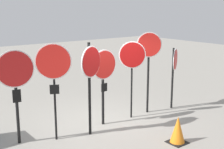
{
  "coord_description": "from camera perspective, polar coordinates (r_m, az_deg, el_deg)",
  "views": [
    {
      "loc": [
        -5.18,
        -7.1,
        3.46
      ],
      "look_at": [
        0.23,
        0.0,
        1.49
      ],
      "focal_mm": 50.0,
      "sensor_mm": 36.0,
      "label": 1
    }
  ],
  "objects": [
    {
      "name": "ground_plane",
      "position": [
        9.44,
        -1.13,
        -9.04
      ],
      "size": [
        40.0,
        40.0,
        0.0
      ],
      "primitive_type": "plane",
      "color": "gray"
    },
    {
      "name": "stop_sign_4",
      "position": [
        9.47,
        3.71,
        2.64
      ],
      "size": [
        0.71,
        0.46,
        2.42
      ],
      "rotation": [
        0.0,
        0.0,
        -0.56
      ],
      "color": "black",
      "rests_on": "ground"
    },
    {
      "name": "stop_sign_3",
      "position": [
        8.95,
        -1.49,
        0.42
      ],
      "size": [
        0.86,
        0.16,
        2.25
      ],
      "rotation": [
        0.0,
        0.0,
        0.07
      ],
      "color": "black",
      "rests_on": "ground"
    },
    {
      "name": "traffic_cone_0",
      "position": [
        8.28,
        11.93,
        -9.89
      ],
      "size": [
        0.46,
        0.46,
        0.71
      ],
      "color": "black",
      "rests_on": "ground"
    },
    {
      "name": "stop_sign_2",
      "position": [
        8.21,
        -3.92,
        0.73
      ],
      "size": [
        0.79,
        0.33,
        2.53
      ],
      "rotation": [
        0.0,
        0.0,
        0.37
      ],
      "color": "black",
      "rests_on": "ground"
    },
    {
      "name": "stop_sign_0",
      "position": [
        7.99,
        -17.24,
        -0.6
      ],
      "size": [
        0.93,
        0.2,
        2.43
      ],
      "rotation": [
        0.0,
        0.0,
        -0.16
      ],
      "color": "black",
      "rests_on": "ground"
    },
    {
      "name": "stop_sign_5",
      "position": [
        10.0,
        6.76,
        3.78
      ],
      "size": [
        0.68,
        0.48,
        2.66
      ],
      "rotation": [
        0.0,
        0.0,
        -0.6
      ],
      "color": "black",
      "rests_on": "ground"
    },
    {
      "name": "stop_sign_1",
      "position": [
        7.93,
        -10.64,
        1.21
      ],
      "size": [
        0.82,
        0.45,
        2.57
      ],
      "rotation": [
        0.0,
        0.0,
        -0.48
      ],
      "color": "black",
      "rests_on": "ground"
    },
    {
      "name": "stop_sign_6",
      "position": [
        10.68,
        11.35,
        1.69
      ],
      "size": [
        0.62,
        0.42,
        2.09
      ],
      "rotation": [
        0.0,
        0.0,
        0.58
      ],
      "color": "black",
      "rests_on": "ground"
    }
  ]
}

